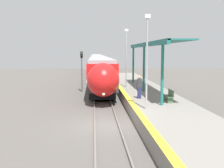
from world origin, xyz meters
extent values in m
plane|color=#56514C|center=(0.00, 0.00, 0.00)|extent=(120.00, 120.00, 0.00)
cube|color=slate|center=(-0.72, 0.00, 0.07)|extent=(0.08, 90.00, 0.15)
cube|color=slate|center=(0.72, 0.00, 0.07)|extent=(0.08, 90.00, 0.15)
cube|color=black|center=(0.00, 18.62, 0.59)|extent=(2.43, 21.13, 0.73)
cube|color=#38383D|center=(0.00, 18.62, 1.39)|extent=(2.76, 22.96, 0.88)
cube|color=white|center=(0.00, 18.62, 1.99)|extent=(2.78, 22.96, 0.30)
cube|color=red|center=(0.00, 18.62, 2.81)|extent=(2.76, 22.96, 1.34)
cube|color=black|center=(0.00, 18.62, 2.74)|extent=(2.79, 21.13, 0.74)
cube|color=#9E9EA3|center=(0.00, 18.62, 3.63)|extent=(2.49, 22.96, 0.30)
cylinder|color=black|center=(-0.72, 10.40, 0.42)|extent=(0.12, 0.85, 0.85)
cylinder|color=black|center=(0.72, 10.40, 0.42)|extent=(0.12, 0.85, 0.85)
cylinder|color=black|center=(-0.72, 12.60, 0.42)|extent=(0.12, 0.85, 0.85)
cylinder|color=black|center=(0.72, 12.60, 0.42)|extent=(0.12, 0.85, 0.85)
cylinder|color=black|center=(-0.72, 24.64, 0.42)|extent=(0.12, 0.85, 0.85)
cylinder|color=black|center=(0.72, 24.64, 0.42)|extent=(0.12, 0.85, 0.85)
cylinder|color=black|center=(-0.72, 26.84, 0.42)|extent=(0.12, 0.85, 0.85)
cylinder|color=black|center=(0.72, 26.84, 0.42)|extent=(0.12, 0.85, 0.85)
ellipsoid|color=red|center=(0.00, 6.11, 2.21)|extent=(2.65, 3.08, 2.78)
ellipsoid|color=black|center=(0.00, 5.73, 2.67)|extent=(1.94, 1.80, 1.41)
sphere|color=#F9F4CC|center=(0.00, 4.96, 1.20)|extent=(0.24, 0.24, 0.24)
cube|color=black|center=(0.00, 42.38, 0.59)|extent=(2.43, 21.13, 0.73)
cube|color=#38383D|center=(0.00, 42.38, 1.39)|extent=(2.76, 22.96, 0.88)
cube|color=white|center=(0.00, 42.38, 1.99)|extent=(2.78, 22.96, 0.30)
cube|color=red|center=(0.00, 42.38, 2.81)|extent=(2.76, 22.96, 1.34)
cube|color=black|center=(0.00, 42.38, 2.74)|extent=(2.79, 21.13, 0.74)
cube|color=#9E9EA3|center=(0.00, 42.38, 3.63)|extent=(2.49, 22.96, 0.30)
cylinder|color=black|center=(-0.72, 34.17, 0.42)|extent=(0.12, 0.85, 0.85)
cylinder|color=black|center=(0.72, 34.17, 0.42)|extent=(0.12, 0.85, 0.85)
cylinder|color=black|center=(-0.72, 36.37, 0.42)|extent=(0.12, 0.85, 0.85)
cylinder|color=black|center=(0.72, 36.37, 0.42)|extent=(0.12, 0.85, 0.85)
cylinder|color=black|center=(-0.72, 48.40, 0.42)|extent=(0.12, 0.85, 0.85)
cylinder|color=black|center=(0.72, 48.40, 0.42)|extent=(0.12, 0.85, 0.85)
cylinder|color=black|center=(-0.72, 50.60, 0.42)|extent=(0.12, 0.85, 0.85)
cylinder|color=black|center=(0.72, 50.60, 0.42)|extent=(0.12, 0.85, 0.85)
cube|color=black|center=(0.00, 66.15, 0.59)|extent=(2.43, 21.13, 0.73)
cube|color=#38383D|center=(0.00, 66.15, 1.39)|extent=(2.76, 22.96, 0.88)
cube|color=white|center=(0.00, 66.15, 1.99)|extent=(2.78, 22.96, 0.30)
cube|color=red|center=(0.00, 66.15, 2.81)|extent=(2.76, 22.96, 1.34)
cube|color=black|center=(0.00, 66.15, 2.74)|extent=(2.79, 21.13, 0.74)
cube|color=#9E9EA3|center=(0.00, 66.15, 3.63)|extent=(2.49, 22.96, 0.30)
cylinder|color=black|center=(-0.72, 57.93, 0.42)|extent=(0.12, 0.85, 0.85)
cylinder|color=black|center=(0.72, 57.93, 0.42)|extent=(0.12, 0.85, 0.85)
cylinder|color=black|center=(-0.72, 60.13, 0.42)|extent=(0.12, 0.85, 0.85)
cylinder|color=black|center=(0.72, 60.13, 0.42)|extent=(0.12, 0.85, 0.85)
cylinder|color=black|center=(-0.72, 72.17, 0.42)|extent=(0.12, 0.85, 0.85)
cylinder|color=black|center=(0.72, 72.17, 0.42)|extent=(0.12, 0.85, 0.85)
cylinder|color=black|center=(-0.72, 74.37, 0.42)|extent=(0.12, 0.85, 0.85)
cylinder|color=black|center=(0.72, 74.37, 0.42)|extent=(0.12, 0.85, 0.85)
cube|color=gray|center=(4.02, 0.00, 0.44)|extent=(4.58, 64.00, 0.87)
cube|color=yellow|center=(1.93, 0.00, 0.88)|extent=(0.40, 64.00, 0.01)
cube|color=#4C6B4C|center=(4.62, 2.54, 1.08)|extent=(0.36, 0.06, 0.42)
cube|color=#4C6B4C|center=(4.62, 3.62, 1.08)|extent=(0.36, 0.06, 0.42)
cube|color=#4C6B4C|center=(4.62, 3.08, 1.31)|extent=(0.44, 1.45, 0.03)
cube|color=#4C6B4C|center=(4.82, 3.08, 1.54)|extent=(0.04, 1.45, 0.44)
cube|color=navy|center=(2.78, 4.75, 1.31)|extent=(0.28, 0.20, 0.87)
cube|color=#333338|center=(2.78, 4.75, 2.08)|extent=(0.36, 0.22, 0.69)
sphere|color=tan|center=(2.78, 4.75, 2.54)|extent=(0.24, 0.24, 0.24)
cylinder|color=#59595E|center=(-2.10, 14.71, 1.92)|extent=(0.14, 0.14, 3.84)
cube|color=black|center=(-2.10, 14.71, 4.19)|extent=(0.28, 0.20, 0.70)
sphere|color=#1ED833|center=(-2.10, 14.60, 4.36)|extent=(0.14, 0.14, 0.14)
sphere|color=#330A0A|center=(-2.10, 14.60, 4.02)|extent=(0.14, 0.14, 0.14)
cylinder|color=#9E9EA3|center=(2.56, 0.72, 3.71)|extent=(0.12, 0.12, 5.67)
cube|color=silver|center=(2.56, 0.72, 6.66)|extent=(0.36, 0.20, 0.24)
cylinder|color=#9E9EA3|center=(2.56, 11.81, 3.71)|extent=(0.12, 0.12, 5.67)
cube|color=silver|center=(2.56, 11.81, 6.66)|extent=(0.36, 0.20, 0.24)
cylinder|color=#1E6B66|center=(3.86, 1.91, 2.96)|extent=(0.20, 0.20, 4.17)
cylinder|color=#1E6B66|center=(3.86, 8.90, 2.96)|extent=(0.20, 0.20, 4.17)
cylinder|color=#1E6B66|center=(3.86, 15.90, 2.96)|extent=(0.20, 0.20, 4.17)
cube|color=#1E6B66|center=(3.86, 8.90, 5.14)|extent=(0.24, 16.98, 0.36)
cube|color=#1E6B66|center=(4.76, 8.90, 5.26)|extent=(2.00, 16.98, 0.10)
camera|label=1|loc=(-0.75, -16.67, 4.47)|focal=45.00mm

